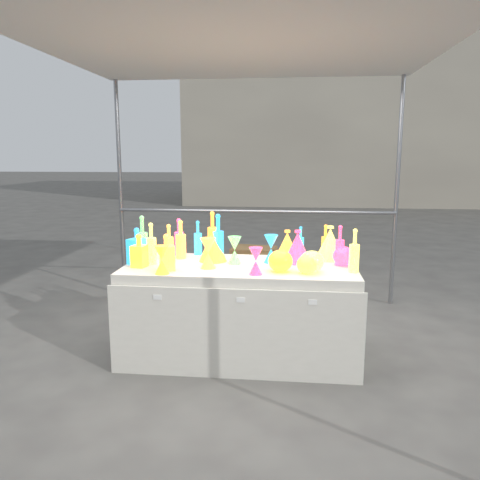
# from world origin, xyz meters

# --- Properties ---
(ground) EXTENTS (80.00, 80.00, 0.00)m
(ground) POSITION_xyz_m (0.00, 0.00, 0.00)
(ground) COLOR slate
(ground) RESTS_ON ground
(canopy_tent) EXTENTS (3.15, 3.15, 2.46)m
(canopy_tent) POSITION_xyz_m (0.00, 0.01, 2.38)
(canopy_tent) COLOR gray
(canopy_tent) RESTS_ON ground
(display_table) EXTENTS (1.84, 0.83, 0.75)m
(display_table) POSITION_xyz_m (0.00, -0.01, 0.37)
(display_table) COLOR silver
(display_table) RESTS_ON ground
(background_building) EXTENTS (14.00, 6.00, 6.00)m
(background_building) POSITION_xyz_m (4.00, 14.00, 3.00)
(background_building) COLOR #B4AB96
(background_building) RESTS_ON ground
(cardboard_box_closed) EXTENTS (0.61, 0.49, 0.40)m
(cardboard_box_closed) POSITION_xyz_m (-0.07, 2.46, 0.20)
(cardboard_box_closed) COLOR olive
(cardboard_box_closed) RESTS_ON ground
(cardboard_box_flat) EXTENTS (0.92, 0.86, 0.06)m
(cardboard_box_flat) POSITION_xyz_m (-0.03, 2.24, 0.03)
(cardboard_box_flat) COLOR olive
(cardboard_box_flat) RESTS_ON ground
(bottle_0) EXTENTS (0.09, 0.09, 0.29)m
(bottle_0) POSITION_xyz_m (-0.61, 0.17, 0.90)
(bottle_0) COLOR red
(bottle_0) RESTS_ON display_table
(bottle_1) EXTENTS (0.08, 0.08, 0.30)m
(bottle_1) POSITION_xyz_m (-0.40, 0.35, 0.90)
(bottle_1) COLOR #167D1D
(bottle_1) RESTS_ON display_table
(bottle_2) EXTENTS (0.11, 0.11, 0.38)m
(bottle_2) POSITION_xyz_m (-0.27, 0.33, 0.94)
(bottle_2) COLOR yellow
(bottle_2) RESTS_ON display_table
(bottle_3) EXTENTS (0.09, 0.09, 0.32)m
(bottle_3) POSITION_xyz_m (-0.56, 0.31, 0.91)
(bottle_3) COLOR blue
(bottle_3) RESTS_ON display_table
(bottle_4) EXTENTS (0.10, 0.10, 0.33)m
(bottle_4) POSITION_xyz_m (-0.70, -0.03, 0.92)
(bottle_4) COLOR #126B74
(bottle_4) RESTS_ON display_table
(bottle_5) EXTENTS (0.11, 0.11, 0.38)m
(bottle_5) POSITION_xyz_m (-0.79, 0.02, 0.94)
(bottle_5) COLOR #BD25B6
(bottle_5) RESTS_ON display_table
(bottle_6) EXTENTS (0.08, 0.08, 0.32)m
(bottle_6) POSITION_xyz_m (-0.51, 0.19, 0.91)
(bottle_6) COLOR red
(bottle_6) RESTS_ON display_table
(bottle_7) EXTENTS (0.12, 0.12, 0.39)m
(bottle_7) POSITION_xyz_m (-0.19, 0.14, 0.94)
(bottle_7) COLOR #167D1D
(bottle_7) RESTS_ON display_table
(decanter_0) EXTENTS (0.14, 0.14, 0.28)m
(decanter_0) POSITION_xyz_m (-0.53, -0.22, 0.89)
(decanter_0) COLOR red
(decanter_0) RESTS_ON display_table
(decanter_1) EXTENTS (0.12, 0.12, 0.26)m
(decanter_1) POSITION_xyz_m (-0.77, -0.14, 0.88)
(decanter_1) COLOR yellow
(decanter_1) RESTS_ON display_table
(decanter_2) EXTENTS (0.16, 0.16, 0.29)m
(decanter_2) POSITION_xyz_m (-0.81, -0.05, 0.90)
(decanter_2) COLOR #167D1D
(decanter_2) RESTS_ON display_table
(hourglass_0) EXTENTS (0.13, 0.13, 0.21)m
(hourglass_0) POSITION_xyz_m (-0.54, -0.34, 0.85)
(hourglass_0) COLOR yellow
(hourglass_0) RESTS_ON display_table
(hourglass_1) EXTENTS (0.10, 0.10, 0.20)m
(hourglass_1) POSITION_xyz_m (0.14, -0.28, 0.85)
(hourglass_1) COLOR blue
(hourglass_1) RESTS_ON display_table
(hourglass_3) EXTENTS (0.13, 0.13, 0.22)m
(hourglass_3) POSITION_xyz_m (-0.05, 0.04, 0.86)
(hourglass_3) COLOR #BD25B6
(hourglass_3) RESTS_ON display_table
(hourglass_4) EXTENTS (0.14, 0.14, 0.23)m
(hourglass_4) POSITION_xyz_m (-0.23, -0.13, 0.87)
(hourglass_4) COLOR red
(hourglass_4) RESTS_ON display_table
(hourglass_5) EXTENTS (0.11, 0.11, 0.23)m
(hourglass_5) POSITION_xyz_m (0.24, 0.11, 0.86)
(hourglass_5) COLOR #167D1D
(hourglass_5) RESTS_ON display_table
(globe_0) EXTENTS (0.17, 0.17, 0.12)m
(globe_0) POSITION_xyz_m (0.51, -0.22, 0.81)
(globe_0) COLOR red
(globe_0) RESTS_ON display_table
(globe_1) EXTENTS (0.18, 0.18, 0.14)m
(globe_1) POSITION_xyz_m (0.55, -0.17, 0.82)
(globe_1) COLOR #126B74
(globe_1) RESTS_ON display_table
(globe_2) EXTENTS (0.19, 0.19, 0.15)m
(globe_2) POSITION_xyz_m (0.32, -0.18, 0.82)
(globe_2) COLOR yellow
(globe_2) RESTS_ON display_table
(globe_3) EXTENTS (0.22, 0.22, 0.14)m
(globe_3) POSITION_xyz_m (0.81, 0.06, 0.82)
(globe_3) COLOR blue
(globe_3) RESTS_ON display_table
(lampshade_0) EXTENTS (0.23, 0.23, 0.27)m
(lampshade_0) POSITION_xyz_m (-0.23, 0.12, 0.88)
(lampshade_0) COLOR #BAD52C
(lampshade_0) RESTS_ON display_table
(lampshade_1) EXTENTS (0.26, 0.26, 0.25)m
(lampshade_1) POSITION_xyz_m (0.37, 0.24, 0.87)
(lampshade_1) COLOR #BAD52C
(lampshade_1) RESTS_ON display_table
(lampshade_2) EXTENTS (0.26, 0.26, 0.26)m
(lampshade_2) POSITION_xyz_m (0.45, 0.13, 0.88)
(lampshade_2) COLOR blue
(lampshade_2) RESTS_ON display_table
(lampshade_3) EXTENTS (0.25, 0.25, 0.28)m
(lampshade_3) POSITION_xyz_m (0.72, 0.28, 0.89)
(lampshade_3) COLOR #126B74
(lampshade_3) RESTS_ON display_table
(bottle_8) EXTENTS (0.08, 0.08, 0.26)m
(bottle_8) POSITION_xyz_m (0.48, 0.36, 0.88)
(bottle_8) COLOR #167D1D
(bottle_8) RESTS_ON display_table
(bottle_9) EXTENTS (0.08, 0.08, 0.29)m
(bottle_9) POSITION_xyz_m (0.68, 0.32, 0.89)
(bottle_9) COLOR yellow
(bottle_9) RESTS_ON display_table
(bottle_10) EXTENTS (0.09, 0.09, 0.32)m
(bottle_10) POSITION_xyz_m (0.78, 0.08, 0.91)
(bottle_10) COLOR blue
(bottle_10) RESTS_ON display_table
(bottle_11) EXTENTS (0.09, 0.09, 0.33)m
(bottle_11) POSITION_xyz_m (0.86, -0.14, 0.91)
(bottle_11) COLOR #126B74
(bottle_11) RESTS_ON display_table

